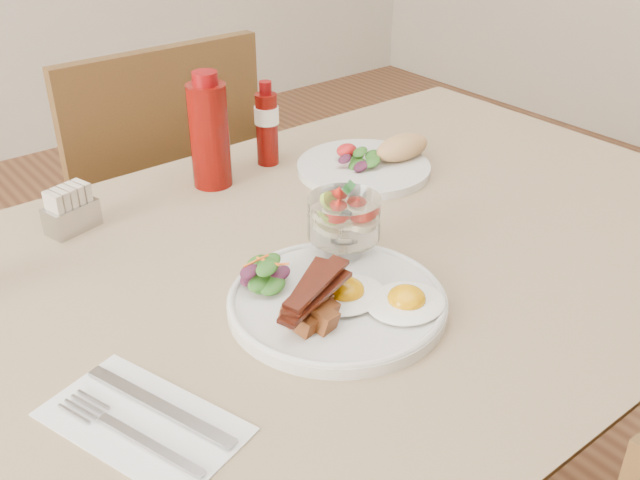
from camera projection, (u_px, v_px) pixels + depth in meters
table at (345, 299)px, 1.08m from camera, size 1.33×0.88×0.75m
chair_far at (154, 218)px, 1.60m from camera, size 0.42×0.42×0.93m
main_plate at (337, 303)px, 0.91m from camera, size 0.28×0.28×0.02m
fried_eggs at (376, 297)px, 0.89m from camera, size 0.17×0.18×0.03m
bacon_potato_pile at (314, 303)px, 0.85m from camera, size 0.12×0.08×0.05m
side_salad at (266, 275)px, 0.92m from camera, size 0.08×0.08×0.04m
fruit_cup at (344, 218)px, 0.97m from camera, size 0.10×0.10×0.10m
second_plate at (373, 162)px, 1.27m from camera, size 0.25×0.24×0.06m
ketchup_bottle at (209, 134)px, 1.18m from camera, size 0.09×0.09×0.20m
hot_sauce_bottle at (267, 125)px, 1.27m from camera, size 0.04×0.04×0.15m
sugar_caddy at (71, 211)px, 1.08m from camera, size 0.09×0.06×0.07m
napkin_cutlery at (145, 420)px, 0.74m from camera, size 0.18×0.24×0.01m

